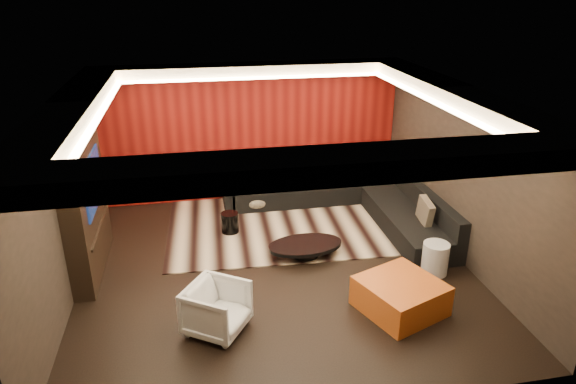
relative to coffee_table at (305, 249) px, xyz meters
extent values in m
cube|color=black|center=(-0.53, -0.31, -0.13)|extent=(6.00, 6.00, 0.02)
cube|color=silver|center=(-0.53, -0.31, 2.69)|extent=(6.00, 6.00, 0.02)
cube|color=black|center=(-0.53, 2.70, 1.28)|extent=(6.00, 0.02, 2.80)
cube|color=black|center=(-3.54, -0.31, 1.28)|extent=(0.02, 6.00, 2.80)
cube|color=black|center=(2.48, -0.31, 1.28)|extent=(0.02, 6.00, 2.80)
cube|color=#6B0C0A|center=(-0.53, 2.66, 1.28)|extent=(5.98, 0.05, 2.78)
cube|color=silver|center=(-0.53, 2.39, 2.57)|extent=(6.00, 0.60, 0.22)
cube|color=silver|center=(-0.53, -3.01, 2.57)|extent=(6.00, 0.60, 0.22)
cube|color=silver|center=(-3.23, -0.31, 2.57)|extent=(0.60, 4.80, 0.22)
cube|color=silver|center=(2.17, -0.31, 2.57)|extent=(0.60, 4.80, 0.22)
cube|color=#FFD899|center=(-0.53, 2.05, 2.48)|extent=(4.80, 0.08, 0.04)
cube|color=#FFD899|center=(-0.53, -2.67, 2.48)|extent=(4.80, 0.08, 0.04)
cube|color=#FFD899|center=(-2.89, -0.31, 2.48)|extent=(0.08, 4.80, 0.04)
cube|color=#FFD899|center=(1.83, -0.31, 2.48)|extent=(0.08, 4.80, 0.04)
cube|color=black|center=(-3.38, 0.29, 0.98)|extent=(0.30, 2.00, 2.20)
cube|color=black|center=(-3.22, 0.29, 1.33)|extent=(0.04, 1.30, 0.80)
cube|color=black|center=(-3.22, 0.29, 0.58)|extent=(0.04, 1.60, 0.04)
cube|color=#C3AC8E|center=(-0.27, 1.25, -0.11)|extent=(4.11, 3.15, 0.02)
cylinder|color=black|center=(0.00, 0.00, 0.00)|extent=(1.34, 1.34, 0.21)
cylinder|color=black|center=(-1.15, 1.07, 0.08)|extent=(0.36, 0.36, 0.37)
ellipsoid|color=beige|center=(-0.56, 2.06, 0.07)|extent=(0.84, 0.84, 0.35)
cylinder|color=silver|center=(1.87, -0.89, 0.13)|extent=(0.44, 0.44, 0.51)
cube|color=#B03B16|center=(0.96, -1.71, 0.10)|extent=(1.30, 1.30, 0.44)
imported|color=silver|center=(-1.55, -1.69, 0.21)|extent=(1.00, 0.99, 0.67)
cube|color=black|center=(0.72, 2.24, 0.08)|extent=(3.50, 0.90, 0.40)
cube|color=black|center=(0.72, 2.59, 0.45)|extent=(3.50, 0.20, 0.35)
cube|color=black|center=(2.02, 0.49, 0.08)|extent=(0.90, 2.60, 0.40)
cube|color=black|center=(2.37, 0.49, 0.45)|extent=(0.20, 2.60, 0.35)
cube|color=black|center=(-1.08, 2.24, 0.18)|extent=(0.20, 0.90, 0.60)
cube|color=tan|center=(2.09, 0.03, 0.50)|extent=(0.12, 0.50, 0.50)
cube|color=tan|center=(1.82, 2.06, 0.50)|extent=(0.42, 0.20, 0.44)
cube|color=tan|center=(0.77, 2.43, 0.50)|extent=(0.42, 0.20, 0.44)
cube|color=tan|center=(-0.75, 2.43, 0.50)|extent=(0.42, 0.20, 0.44)
camera|label=1|loc=(-1.68, -7.29, 4.15)|focal=32.00mm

